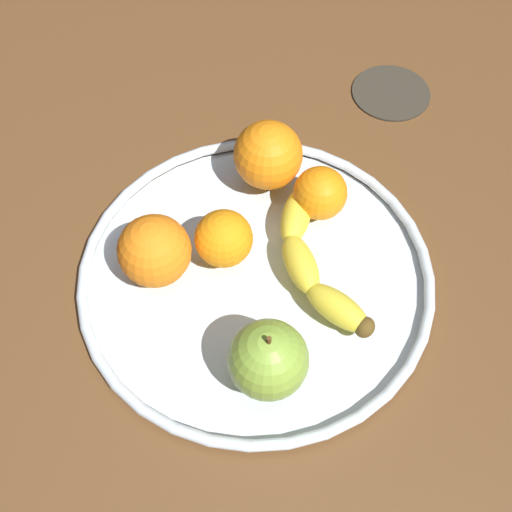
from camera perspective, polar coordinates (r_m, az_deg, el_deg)
The scene contains 9 objects.
ground_plane at distance 74.18cm, azimuth -0.00°, elevation -2.82°, with size 152.30×152.30×4.00cm, color brown.
fruit_bowl at distance 71.66cm, azimuth -0.00°, elevation -1.67°, with size 38.87×38.87×1.80cm.
banana at distance 69.75cm, azimuth 4.97°, elevation -0.67°, with size 20.62×7.17×3.21cm.
apple at distance 61.91cm, azimuth 1.07°, elevation -9.02°, with size 7.76×7.76×8.56cm.
orange_front_left at distance 69.49cm, azimuth -2.83°, elevation 1.54°, with size 6.28×6.28×6.28cm, color orange.
orange_back_left at distance 73.45cm, azimuth 5.61°, elevation 5.47°, with size 6.08×6.08×6.08cm, color orange.
orange_center at distance 68.49cm, azimuth -8.83°, elevation 0.45°, with size 7.73×7.73×7.73cm, color orange.
orange_front_right at distance 75.40cm, azimuth 1.06°, elevation 8.77°, with size 7.98×7.98×7.98cm, color orange.
ambient_coaster at distance 92.23cm, azimuth 11.68°, elevation 13.81°, with size 10.50×10.50×0.60cm, color #373227.
Camera 1 is at (34.41, -12.81, 62.46)cm, focal length 45.96 mm.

